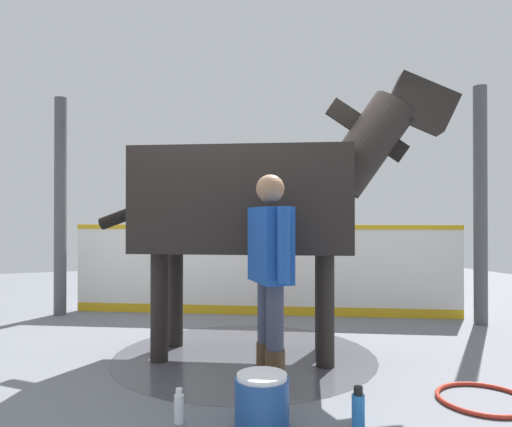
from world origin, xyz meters
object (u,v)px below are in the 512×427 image
at_px(bottle_shampoo, 179,407).
at_px(bottle_spray, 358,411).
at_px(hose_coil, 483,399).
at_px(wash_bucket, 262,402).
at_px(handler, 270,266).
at_px(horse, 258,199).

xyz_separation_m(bottle_shampoo, bottle_spray, (0.50, 1.00, 0.03)).
bearing_deg(hose_coil, bottle_shampoo, -100.63).
relative_size(wash_bucket, bottle_spray, 1.23).
height_order(bottle_spray, hose_coil, bottle_spray).
xyz_separation_m(handler, wash_bucket, (0.63, -0.31, -0.77)).
height_order(handler, bottle_shampoo, handler).
xyz_separation_m(bottle_shampoo, hose_coil, (0.39, 2.09, -0.08)).
height_order(horse, bottle_shampoo, horse).
relative_size(horse, bottle_spray, 11.25).
bearing_deg(bottle_spray, horse, -179.58).
relative_size(bottle_shampoo, hose_coil, 0.34).
relative_size(handler, bottle_spray, 5.90).
relative_size(wash_bucket, bottle_shampoo, 1.55).
height_order(horse, hose_coil, horse).
distance_m(handler, bottle_spray, 1.21).
distance_m(horse, handler, 1.01).
relative_size(bottle_spray, hose_coil, 0.43).
xyz_separation_m(horse, bottle_spray, (1.70, 0.01, -1.35)).
bearing_deg(bottle_spray, bottle_shampoo, -116.81).
height_order(horse, handler, horse).
distance_m(handler, hose_coil, 1.78).
height_order(handler, hose_coil, handler).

